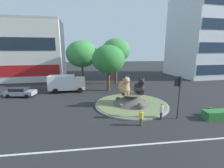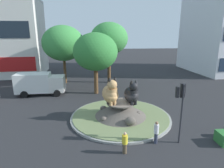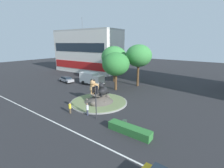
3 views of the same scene
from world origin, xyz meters
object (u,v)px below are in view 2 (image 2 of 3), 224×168
Objects in this scene: cat_statue_calico at (111,93)px; pedestrian_yellow_shirt at (125,142)px; traffic_light_mast at (181,100)px; third_tree_left at (109,39)px; pedestrian_white_shirt at (156,132)px; delivery_box_truck at (40,83)px; cat_statue_black at (132,94)px; second_tree_near_tower at (95,52)px; broadleaf_tree_behind_island at (63,43)px.

cat_statue_calico is 1.78× the size of pedestrian_yellow_shirt.
traffic_light_mast is 0.48× the size of third_tree_left.
delivery_box_truck is at bearing -160.85° from pedestrian_white_shirt.
third_tree_left is (1.01, 13.94, 4.56)m from cat_statue_calico.
cat_statue_black is at bearing -39.54° from delivery_box_truck.
third_tree_left is at bearing 163.25° from cat_statue_calico.
third_tree_left is 6.03× the size of pedestrian_yellow_shirt.
second_tree_near_tower is 8.54m from delivery_box_truck.
broadleaf_tree_behind_island is (-6.22, 14.23, 3.88)m from cat_statue_calico.
pedestrian_white_shirt is at bearing -64.09° from broadleaf_tree_behind_island.
third_tree_left reaches higher than pedestrian_white_shirt.
cat_statue_calico reaches higher than delivery_box_truck.
second_tree_near_tower is 14.37m from pedestrian_white_shirt.
cat_statue_calico is at bearing -94.13° from third_tree_left.
delivery_box_truck is (-10.77, 8.48, -0.88)m from cat_statue_black.
pedestrian_white_shirt is at bearing 3.23° from cat_statue_black.
traffic_light_mast is at bearing -65.09° from second_tree_near_tower.
traffic_light_mast is 2.99m from pedestrian_white_shirt.
traffic_light_mast is (2.71, -4.61, 0.92)m from cat_statue_black.
traffic_light_mast reaches higher than cat_statue_calico.
pedestrian_yellow_shirt is 16.89m from delivery_box_truck.
third_tree_left reaches higher than pedestrian_yellow_shirt.
cat_statue_calico is 14.70m from third_tree_left.
cat_statue_black reaches higher than pedestrian_yellow_shirt.
pedestrian_yellow_shirt is (-0.55, -19.74, -6.31)m from third_tree_left.
pedestrian_white_shirt is (-1.71, -0.00, -2.45)m from traffic_light_mast.
traffic_light_mast reaches higher than pedestrian_white_shirt.
broadleaf_tree_behind_island is at bearing 177.66° from third_tree_left.
broadleaf_tree_behind_island is at bearing -142.37° from pedestrian_yellow_shirt.
pedestrian_yellow_shirt is (1.72, -13.91, -4.83)m from second_tree_near_tower.
broadleaf_tree_behind_island is 21.85m from pedestrian_yellow_shirt.
cat_statue_black is 0.54× the size of traffic_light_mast.
broadleaf_tree_behind_island is at bearing -169.01° from cat_statue_calico.
second_tree_near_tower is (-1.26, 8.11, 3.09)m from cat_statue_calico.
traffic_light_mast is 14.38m from second_tree_near_tower.
traffic_light_mast is 0.50× the size of broadleaf_tree_behind_island.
traffic_light_mast is 2.87× the size of pedestrian_yellow_shirt.
delivery_box_truck is (-11.77, 13.10, 0.64)m from pedestrian_white_shirt.
pedestrian_yellow_shirt is at bearing -58.19° from delivery_box_truck.
cat_statue_calico is 16.01m from broadleaf_tree_behind_island.
second_tree_near_tower is 0.84× the size of third_tree_left.
second_tree_near_tower reaches higher than pedestrian_yellow_shirt.
second_tree_near_tower reaches higher than cat_statue_calico.
traffic_light_mast is 19.44m from third_tree_left.
third_tree_left reaches higher than broadleaf_tree_behind_island.
traffic_light_mast is (4.73, -4.77, 0.82)m from cat_statue_calico.
pedestrian_white_shirt is 1.11× the size of pedestrian_yellow_shirt.
third_tree_left is at bearing 163.32° from pedestrian_white_shirt.
second_tree_near_tower is at bearing -50.97° from broadleaf_tree_behind_island.
pedestrian_white_shirt is at bearing -49.37° from delivery_box_truck.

